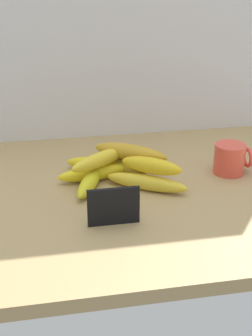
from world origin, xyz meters
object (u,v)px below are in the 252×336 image
(banana_4, at_px, (101,164))
(banana_6, at_px, (101,159))
(banana_7, at_px, (130,152))
(banana_3, at_px, (97,173))
(coffee_mug, at_px, (230,159))
(chalkboard_sign, at_px, (113,208))
(banana_1, at_px, (90,182))
(banana_2, at_px, (147,182))
(banana_0, at_px, (125,166))
(banana_5, at_px, (151,165))

(banana_4, distance_m, banana_6, 0.07)
(banana_4, xyz_separation_m, banana_7, (0.07, -0.04, 0.05))
(banana_3, bearing_deg, coffee_mug, -3.54)
(chalkboard_sign, xyz_separation_m, banana_1, (-0.03, 0.17, -0.02))
(chalkboard_sign, bearing_deg, banana_3, 91.72)
(chalkboard_sign, xyz_separation_m, banana_7, (0.08, 0.23, 0.03))
(banana_1, distance_m, banana_2, 0.14)
(banana_7, bearing_deg, chalkboard_sign, -109.41)
(chalkboard_sign, bearing_deg, banana_4, 87.97)
(chalkboard_sign, height_order, banana_4, chalkboard_sign)
(banana_3, bearing_deg, chalkboard_sign, -88.28)
(banana_1, bearing_deg, banana_2, -12.62)
(banana_0, bearing_deg, banana_1, -144.83)
(banana_2, bearing_deg, coffee_mug, 13.33)
(coffee_mug, bearing_deg, banana_0, 170.72)
(banana_7, bearing_deg, coffee_mug, -6.69)
(chalkboard_sign, xyz_separation_m, banana_4, (0.01, 0.27, -0.02))
(banana_4, xyz_separation_m, banana_5, (0.11, -0.12, 0.04))
(coffee_mug, bearing_deg, banana_6, 176.99)
(chalkboard_sign, xyz_separation_m, banana_3, (-0.01, 0.22, -0.02))
(banana_1, relative_size, banana_5, 1.09)
(banana_6, bearing_deg, banana_3, 160.63)
(coffee_mug, xyz_separation_m, banana_4, (-0.33, 0.07, -0.02))
(banana_6, bearing_deg, banana_7, 9.31)
(coffee_mug, height_order, banana_5, same)
(banana_3, bearing_deg, banana_1, -116.08)
(banana_7, bearing_deg, banana_4, 150.07)
(banana_3, bearing_deg, banana_7, 5.77)
(banana_0, relative_size, banana_6, 0.88)
(chalkboard_sign, distance_m, banana_2, 0.18)
(banana_3, height_order, banana_5, banana_5)
(coffee_mug, relative_size, banana_4, 0.52)
(banana_4, relative_size, banana_5, 1.18)
(banana_5, bearing_deg, banana_1, 172.64)
(banana_5, distance_m, banana_7, 0.08)
(chalkboard_sign, bearing_deg, banana_0, 74.12)
(coffee_mug, xyz_separation_m, banana_3, (-0.34, 0.02, -0.02))
(banana_2, height_order, banana_7, banana_7)
(banana_0, distance_m, banana_4, 0.07)
(banana_2, relative_size, banana_3, 1.03)
(banana_3, bearing_deg, banana_4, 71.97)
(banana_0, distance_m, banana_1, 0.12)
(coffee_mug, distance_m, banana_2, 0.24)
(banana_5, relative_size, banana_6, 0.82)
(banana_4, bearing_deg, chalkboard_sign, -92.03)
(banana_1, bearing_deg, banana_0, 35.17)
(banana_4, height_order, banana_6, banana_6)
(coffee_mug, bearing_deg, banana_7, 173.31)
(banana_6, bearing_deg, banana_0, 22.05)
(chalkboard_sign, height_order, banana_5, chalkboard_sign)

